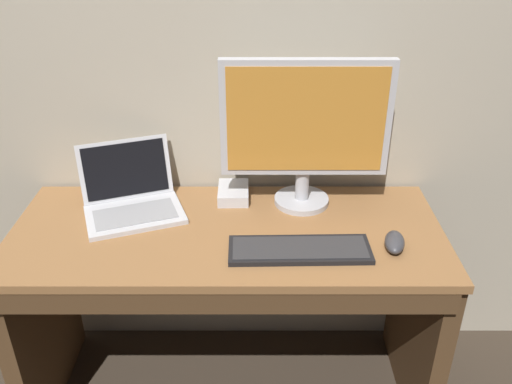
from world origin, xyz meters
TOP-DOWN VIEW (x-y plane):
  - desk at (0.00, -0.01)m, footprint 1.42×0.60m
  - laptop_silver at (-0.33, 0.11)m, footprint 0.39×0.37m
  - external_monitor at (0.26, 0.16)m, footprint 0.56×0.19m
  - wired_keyboard at (0.23, -0.13)m, footprint 0.44×0.16m
  - computer_mouse at (0.53, -0.11)m, footprint 0.08×0.13m
  - external_drive_box at (0.01, 0.21)m, footprint 0.11×0.15m

SIDE VIEW (x-z plane):
  - desk at x=0.00m, z-range 0.12..0.86m
  - wired_keyboard at x=0.23m, z-range 0.74..0.76m
  - external_drive_box at x=0.01m, z-range 0.74..0.78m
  - computer_mouse at x=0.53m, z-range 0.74..0.78m
  - laptop_silver at x=-0.33m, z-range 0.67..0.89m
  - external_monitor at x=0.26m, z-range 0.77..1.29m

